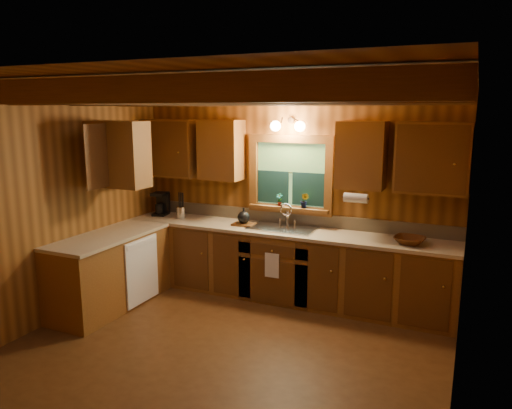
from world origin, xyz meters
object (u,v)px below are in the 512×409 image
at_px(coffee_maker, 161,204).
at_px(wicker_basket, 410,240).
at_px(sink, 282,232).
at_px(cutting_board, 244,224).

distance_m(coffee_maker, wicker_basket, 3.40).
xyz_separation_m(sink, wicker_basket, (1.54, -0.09, 0.09)).
height_order(sink, wicker_basket, sink).
bearing_deg(coffee_maker, cutting_board, -14.82).
height_order(sink, coffee_maker, coffee_maker).
height_order(coffee_maker, cutting_board, coffee_maker).
distance_m(sink, wicker_basket, 1.54).
bearing_deg(coffee_maker, wicker_basket, -13.08).
relative_size(coffee_maker, cutting_board, 1.17).
xyz_separation_m(sink, cutting_board, (-0.52, -0.04, 0.06)).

